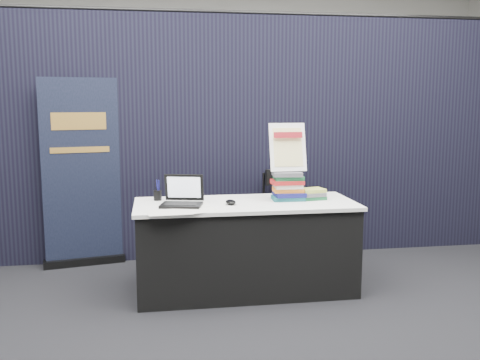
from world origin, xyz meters
The scene contains 15 objects.
floor centered at (0.00, 0.00, 0.00)m, with size 8.00×8.00×0.00m, color black.
wall_back centered at (0.00, 4.00, 1.75)m, with size 8.00×0.02×3.50m, color #A5A39C.
drape_partition centered at (0.00, 1.60, 1.20)m, with size 6.00×0.08×2.40m, color black.
display_table centered at (0.00, 0.55, 0.38)m, with size 1.80×0.75×0.75m.
laptop centered at (-0.53, 0.50, 0.81)m, with size 0.36×0.32×0.24m.
mouse centered at (-0.13, 0.47, 0.77)m, with size 0.08×0.12×0.04m, color black.
brochure_left centered at (-0.62, 0.24, 0.75)m, with size 0.33×0.23×0.00m, color silver.
brochure_mid centered at (-0.47, 0.50, 0.75)m, with size 0.32×0.23×0.00m, color silver.
brochure_right centered at (-0.40, 0.27, 0.75)m, with size 0.27×0.19×0.00m, color silver.
pen_cup centered at (-0.71, 0.75, 0.79)m, with size 0.07×0.07×0.09m, color black.
book_stack_tall centered at (0.37, 0.60, 0.87)m, with size 0.26×0.21×0.24m.
book_stack_short centered at (0.57, 0.60, 0.80)m, with size 0.23×0.19×0.09m.
info_sign centered at (0.37, 0.63, 1.19)m, with size 0.31×0.15×0.42m.
pullup_banner centered at (-1.42, 1.50, 0.79)m, with size 0.76×0.24×1.79m.
stacking_chair centered at (0.53, 1.28, 0.50)m, with size 0.51×0.52×0.91m.
Camera 1 is at (-0.72, -3.69, 1.57)m, focal length 40.00 mm.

